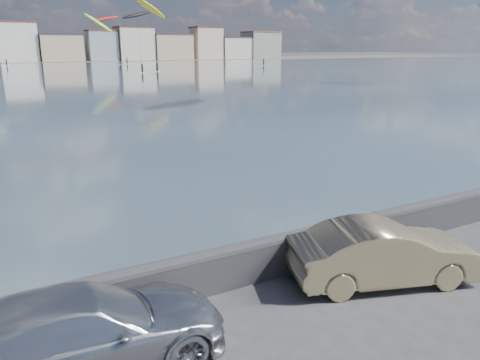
{
  "coord_description": "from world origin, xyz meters",
  "views": [
    {
      "loc": [
        -4.71,
        -6.19,
        5.55
      ],
      "look_at": [
        1.0,
        4.0,
        2.2
      ],
      "focal_mm": 35.0,
      "sensor_mm": 36.0,
      "label": 1
    }
  ],
  "objects": [
    {
      "name": "kitesurfer_1",
      "position": [
        34.42,
        108.64,
        14.54
      ],
      "size": [
        8.94,
        13.05,
        17.84
      ],
      "color": "yellow",
      "rests_on": "ground"
    },
    {
      "name": "car_silver",
      "position": [
        -3.64,
        1.36,
        0.75
      ],
      "size": [
        5.25,
        2.28,
        1.5
      ],
      "primitive_type": "imported",
      "rotation": [
        0.0,
        0.0,
        1.54
      ],
      "color": "#ADB1B4",
      "rests_on": "ground"
    },
    {
      "name": "kitesurfer_9",
      "position": [
        32.03,
        150.53,
        12.53
      ],
      "size": [
        9.83,
        10.15,
        16.26
      ],
      "color": "#8CD826",
      "rests_on": "ground"
    },
    {
      "name": "bay_water",
      "position": [
        0.0,
        91.5,
        0.01
      ],
      "size": [
        500.0,
        177.0,
        0.0
      ],
      "primitive_type": "cube",
      "color": "#3C4F5D",
      "rests_on": "ground"
    },
    {
      "name": "seawall",
      "position": [
        0.0,
        2.7,
        0.58
      ],
      "size": [
        400.0,
        0.36,
        1.08
      ],
      "color": "#28282B",
      "rests_on": "ground"
    },
    {
      "name": "kitesurfer_15",
      "position": [
        29.53,
        102.79,
        12.11
      ],
      "size": [
        8.32,
        12.07,
        13.56
      ],
      "color": "black",
      "rests_on": "ground"
    },
    {
      "name": "kitesurfer_14",
      "position": [
        36.42,
        159.81,
        14.13
      ],
      "size": [
        10.97,
        18.52,
        15.98
      ],
      "color": "red",
      "rests_on": "ground"
    },
    {
      "name": "ground",
      "position": [
        0.0,
        0.0,
        0.0
      ],
      "size": [
        700.0,
        700.0,
        0.0
      ],
      "primitive_type": "plane",
      "color": "#333335",
      "rests_on": "ground"
    },
    {
      "name": "car_champagne",
      "position": [
        3.38,
        1.14,
        0.75
      ],
      "size": [
        4.81,
        2.96,
        1.5
      ],
      "primitive_type": "imported",
      "rotation": [
        0.0,
        0.0,
        1.24
      ],
      "color": "tan",
      "rests_on": "ground"
    }
  ]
}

